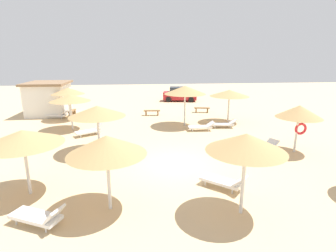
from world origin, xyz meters
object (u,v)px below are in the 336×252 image
(bench_2, at_px, (202,109))
(beach_cabana, at_px, (49,98))
(parasol_4, at_px, (246,143))
(lounger_3, at_px, (57,115))
(lounger_7, at_px, (39,216))
(parasol_2, at_px, (229,93))
(lounger_4, at_px, (224,181))
(parasol_0, at_px, (185,90))
(bench_0, at_px, (152,112))
(lounger_6, at_px, (264,148))
(lounger_2, at_px, (224,124))
(lounger_1, at_px, (93,159))
(lounger_0, at_px, (202,126))
(parasol_7, at_px, (107,145))
(parasol_6, at_px, (299,112))
(parasol_1, at_px, (97,111))
(parasol_5, at_px, (70,98))
(parked_car, at_px, (180,94))
(parasol_3, at_px, (68,91))
(lounger_5, at_px, (90,131))
(bench_1, at_px, (72,112))
(parasol_8, at_px, (23,137))

(bench_2, xyz_separation_m, beach_cabana, (-14.44, 0.87, 1.18))
(parasol_4, xyz_separation_m, lounger_3, (-10.61, 15.81, -2.25))
(lounger_3, relative_size, lounger_7, 1.02)
(parasol_2, xyz_separation_m, lounger_4, (-3.89, -11.04, -2.09))
(parasol_0, xyz_separation_m, bench_0, (-2.37, 4.00, -2.46))
(lounger_6, bearing_deg, parasol_2, 87.32)
(parasol_4, height_order, lounger_6, parasol_4)
(parasol_2, xyz_separation_m, bench_2, (-1.24, 4.09, -2.07))
(lounger_6, xyz_separation_m, lounger_7, (-10.23, -5.51, 0.01))
(lounger_2, xyz_separation_m, lounger_6, (0.54, -5.60, 0.00))
(parasol_0, relative_size, beach_cabana, 0.74)
(lounger_1, bearing_deg, lounger_0, 38.94)
(parasol_7, distance_m, bench_0, 15.66)
(lounger_1, bearing_deg, parasol_7, -72.98)
(parasol_6, bearing_deg, parasol_0, 128.65)
(lounger_4, bearing_deg, lounger_1, 151.48)
(parasol_7, distance_m, bench_2, 17.79)
(parasol_1, bearing_deg, parasol_0, 42.48)
(parasol_4, relative_size, lounger_7, 1.47)
(parasol_5, bearing_deg, lounger_2, -3.95)
(bench_0, bearing_deg, parasol_0, -59.34)
(bench_0, xyz_separation_m, bench_2, (4.90, 0.80, 0.00))
(parasol_4, bearing_deg, lounger_7, 179.81)
(lounger_4, relative_size, bench_0, 1.20)
(parasol_4, distance_m, parked_car, 24.06)
(lounger_6, height_order, parked_car, parked_car)
(parasol_4, distance_m, lounger_4, 2.87)
(lounger_4, bearing_deg, parasol_2, 70.60)
(parasol_3, xyz_separation_m, parked_car, (10.88, 8.65, -1.64))
(lounger_5, bearing_deg, parasol_1, -71.97)
(lounger_0, relative_size, parked_car, 0.45)
(parasol_1, distance_m, beach_cabana, 12.60)
(lounger_2, relative_size, bench_2, 1.26)
(lounger_1, distance_m, beach_cabana, 14.24)
(parasol_4, height_order, lounger_5, parasol_4)
(parasol_5, bearing_deg, lounger_0, -8.35)
(bench_1, bearing_deg, parasol_7, -72.57)
(parasol_3, bearing_deg, lounger_5, -63.41)
(parasol_7, distance_m, beach_cabana, 18.54)
(lounger_6, bearing_deg, lounger_1, -176.32)
(bench_1, bearing_deg, lounger_7, -80.29)
(parasol_4, xyz_separation_m, lounger_7, (-6.72, 0.02, -2.25))
(parasol_8, distance_m, parked_car, 23.70)
(parasol_8, distance_m, lounger_3, 14.03)
(parasol_7, bearing_deg, lounger_5, 103.78)
(parasol_5, relative_size, bench_1, 1.94)
(lounger_6, bearing_deg, parasol_6, 0.96)
(lounger_3, distance_m, lounger_5, 6.71)
(parasol_0, height_order, parasol_7, parasol_0)
(parasol_8, bearing_deg, lounger_7, -63.29)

